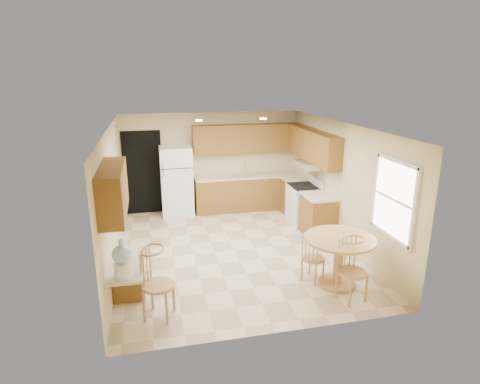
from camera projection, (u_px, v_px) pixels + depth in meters
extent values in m
plane|color=beige|center=(235.00, 250.00, 8.10)|extent=(5.50, 5.50, 0.00)
cube|color=white|center=(234.00, 126.00, 7.38)|extent=(4.50, 5.50, 0.02)
cube|color=beige|center=(212.00, 162.00, 10.31)|extent=(4.50, 0.02, 2.50)
cube|color=beige|center=(279.00, 250.00, 5.17)|extent=(4.50, 0.02, 2.50)
cube|color=beige|center=(113.00, 199.00, 7.26)|extent=(0.02, 5.50, 2.50)
cube|color=beige|center=(342.00, 184.00, 8.22)|extent=(0.02, 5.50, 2.50)
cube|color=black|center=(143.00, 173.00, 9.98)|extent=(0.90, 0.02, 2.10)
cube|color=brown|center=(248.00, 193.00, 10.45)|extent=(2.75, 0.60, 0.87)
cube|color=beige|center=(248.00, 176.00, 10.32)|extent=(2.75, 0.63, 0.04)
cube|color=brown|center=(295.00, 197.00, 10.12)|extent=(0.60, 0.59, 0.87)
cube|color=beige|center=(295.00, 179.00, 9.99)|extent=(0.63, 0.59, 0.04)
cube|color=brown|center=(318.00, 216.00, 8.76)|extent=(0.60, 0.80, 0.87)
cube|color=beige|center=(319.00, 196.00, 8.63)|extent=(0.63, 0.80, 0.04)
cube|color=brown|center=(247.00, 138.00, 10.17)|extent=(2.75, 0.33, 0.70)
cube|color=brown|center=(312.00, 145.00, 9.14)|extent=(0.33, 2.42, 0.70)
cube|color=brown|center=(113.00, 191.00, 5.63)|extent=(0.33, 1.40, 0.70)
cube|color=silver|center=(247.00, 175.00, 10.31)|extent=(0.78, 0.44, 0.01)
cube|color=silver|center=(309.00, 164.00, 9.22)|extent=(0.50, 0.76, 0.14)
cube|color=brown|center=(128.00, 276.00, 6.34)|extent=(0.48, 0.42, 0.72)
cube|color=beige|center=(125.00, 264.00, 5.87)|extent=(0.50, 1.20, 0.04)
cube|color=white|center=(394.00, 199.00, 6.41)|extent=(0.05, 1.00, 1.20)
cube|color=white|center=(398.00, 161.00, 6.23)|extent=(0.05, 1.10, 0.06)
cube|color=white|center=(390.00, 235.00, 6.59)|extent=(0.05, 1.10, 0.06)
cube|color=white|center=(415.00, 210.00, 5.91)|extent=(0.05, 0.06, 1.28)
cube|color=white|center=(376.00, 190.00, 6.91)|extent=(0.05, 0.06, 1.28)
cylinder|color=white|center=(199.00, 120.00, 8.40)|extent=(0.14, 0.14, 0.02)
cylinder|color=white|center=(263.00, 119.00, 8.70)|extent=(0.14, 0.14, 0.02)
cube|color=white|center=(177.00, 181.00, 9.89)|extent=(0.76, 0.71, 1.73)
cube|color=black|center=(177.00, 169.00, 9.43)|extent=(0.75, 0.01, 0.02)
cube|color=silver|center=(163.00, 174.00, 9.39)|extent=(0.03, 0.03, 0.18)
cube|color=silver|center=(163.00, 165.00, 9.33)|extent=(0.03, 0.03, 0.14)
cube|color=white|center=(303.00, 205.00, 9.48)|extent=(0.65, 0.76, 0.90)
cube|color=black|center=(304.00, 186.00, 9.35)|extent=(0.64, 0.75, 0.02)
cube|color=white|center=(316.00, 181.00, 9.38)|extent=(0.06, 0.76, 0.18)
cylinder|color=tan|center=(337.00, 283.00, 6.78)|extent=(0.63, 0.63, 0.07)
cylinder|color=tan|center=(338.00, 262.00, 6.67)|extent=(0.16, 0.16, 0.77)
cylinder|color=tan|center=(340.00, 239.00, 6.55)|extent=(1.16, 1.16, 0.04)
cylinder|color=tan|center=(313.00, 259.00, 6.83)|extent=(0.37, 0.37, 0.04)
cylinder|color=tan|center=(302.00, 266.00, 6.99)|extent=(0.03, 0.03, 0.40)
cylinder|color=tan|center=(317.00, 265.00, 7.04)|extent=(0.03, 0.03, 0.40)
cylinder|color=tan|center=(308.00, 274.00, 6.74)|extent=(0.03, 0.03, 0.40)
cylinder|color=tan|center=(323.00, 272.00, 6.79)|extent=(0.03, 0.03, 0.40)
cylinder|color=tan|center=(352.00, 272.00, 6.20)|extent=(0.45, 0.45, 0.04)
cylinder|color=tan|center=(337.00, 282.00, 6.38)|extent=(0.04, 0.04, 0.48)
cylinder|color=tan|center=(356.00, 280.00, 6.45)|extent=(0.04, 0.04, 0.48)
cylinder|color=tan|center=(347.00, 292.00, 6.09)|extent=(0.04, 0.04, 0.48)
cylinder|color=tan|center=(366.00, 290.00, 6.15)|extent=(0.04, 0.04, 0.48)
cylinder|color=tan|center=(158.00, 286.00, 5.77)|extent=(0.47, 0.47, 0.04)
cylinder|color=tan|center=(147.00, 296.00, 5.96)|extent=(0.04, 0.04, 0.50)
cylinder|color=tan|center=(170.00, 294.00, 6.03)|extent=(0.04, 0.04, 0.50)
cylinder|color=tan|center=(147.00, 309.00, 5.65)|extent=(0.04, 0.04, 0.50)
cylinder|color=tan|center=(171.00, 306.00, 5.72)|extent=(0.04, 0.04, 0.50)
cylinder|color=white|center=(123.00, 270.00, 5.44)|extent=(0.24, 0.24, 0.21)
sphere|color=#94B9E5|center=(122.00, 254.00, 5.37)|extent=(0.26, 0.26, 0.26)
cylinder|color=#94B9E5|center=(121.00, 243.00, 5.33)|extent=(0.07, 0.07, 0.07)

